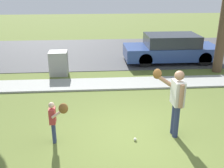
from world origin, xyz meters
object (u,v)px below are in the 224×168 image
object	(u,v)px
person_child	(55,117)
person_adult	(175,97)
utility_cabinet	(59,63)
baseball	(135,139)
parked_wagon_blue	(171,49)

from	to	relation	value
person_child	person_adult	bearing A→B (deg)	1.03
person_adult	utility_cabinet	world-z (taller)	person_adult
baseball	parked_wagon_blue	bearing A→B (deg)	67.42
person_child	parked_wagon_blue	world-z (taller)	parked_wagon_blue
person_child	baseball	size ratio (longest dim) A/B	14.97
baseball	person_adult	bearing A→B (deg)	11.92
parked_wagon_blue	person_child	bearing A→B (deg)	-125.30
parked_wagon_blue	person_adult	bearing A→B (deg)	-105.46
person_adult	parked_wagon_blue	bearing A→B (deg)	-107.21
person_adult	person_child	bearing A→B (deg)	1.03
person_child	baseball	distance (m)	2.03
baseball	person_child	bearing A→B (deg)	177.95
person_child	utility_cabinet	world-z (taller)	person_child
parked_wagon_blue	utility_cabinet	bearing A→B (deg)	-163.33
baseball	utility_cabinet	distance (m)	5.73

